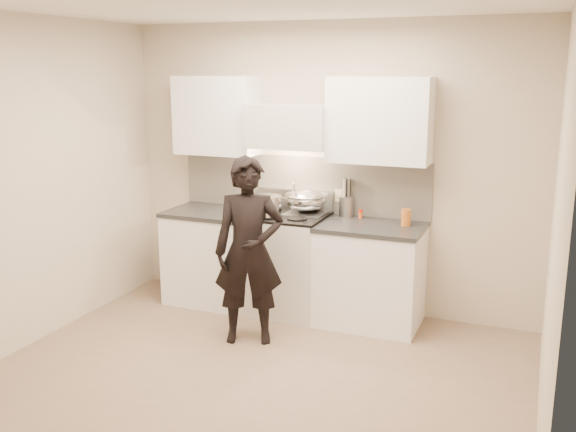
{
  "coord_description": "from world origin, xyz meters",
  "views": [
    {
      "loc": [
        1.9,
        -3.95,
        2.27
      ],
      "look_at": [
        -0.12,
        1.05,
        1.02
      ],
      "focal_mm": 40.0,
      "sensor_mm": 36.0,
      "label": 1
    }
  ],
  "objects_px": {
    "wok": "(306,200)",
    "utensil_crock": "(346,205)",
    "counter_right": "(370,274)",
    "person": "(249,251)",
    "stove": "(285,263)"
  },
  "relations": [
    {
      "from": "stove",
      "to": "utensil_crock",
      "type": "relative_size",
      "value": 2.69
    },
    {
      "from": "wok",
      "to": "person",
      "type": "height_order",
      "value": "person"
    },
    {
      "from": "utensil_crock",
      "to": "person",
      "type": "relative_size",
      "value": 0.23
    },
    {
      "from": "stove",
      "to": "counter_right",
      "type": "xyz_separation_m",
      "value": [
        0.83,
        0.0,
        -0.01
      ]
    },
    {
      "from": "counter_right",
      "to": "person",
      "type": "distance_m",
      "value": 1.18
    },
    {
      "from": "utensil_crock",
      "to": "wok",
      "type": "bearing_deg",
      "value": -164.54
    },
    {
      "from": "counter_right",
      "to": "stove",
      "type": "bearing_deg",
      "value": -180.0
    },
    {
      "from": "wok",
      "to": "utensil_crock",
      "type": "height_order",
      "value": "wok"
    },
    {
      "from": "wok",
      "to": "utensil_crock",
      "type": "xyz_separation_m",
      "value": [
        0.36,
        0.1,
        -0.04
      ]
    },
    {
      "from": "utensil_crock",
      "to": "counter_right",
      "type": "bearing_deg",
      "value": -38.24
    },
    {
      "from": "stove",
      "to": "wok",
      "type": "bearing_deg",
      "value": 42.97
    },
    {
      "from": "person",
      "to": "wok",
      "type": "bearing_deg",
      "value": 57.74
    },
    {
      "from": "counter_right",
      "to": "wok",
      "type": "relative_size",
      "value": 1.88
    },
    {
      "from": "wok",
      "to": "counter_right",
      "type": "bearing_deg",
      "value": -12.08
    },
    {
      "from": "wok",
      "to": "person",
      "type": "distance_m",
      "value": 0.96
    }
  ]
}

